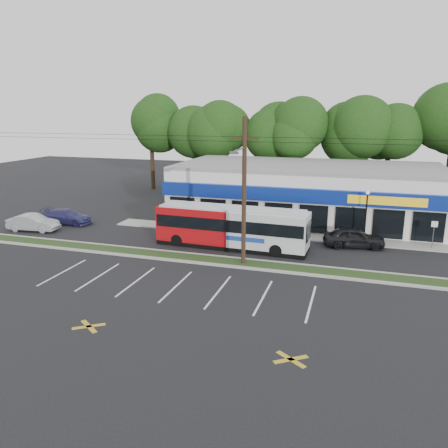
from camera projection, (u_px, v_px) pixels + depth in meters
name	position (u px, v px, depth m)	size (l,w,h in m)	color
ground	(198.00, 265.00, 30.22)	(120.00, 120.00, 0.00)	black
grass_strip	(203.00, 259.00, 31.13)	(40.00, 1.60, 0.12)	#1F3415
curb_south	(198.00, 263.00, 30.34)	(40.00, 0.25, 0.14)	#9E9E93
curb_north	(207.00, 255.00, 31.92)	(40.00, 0.25, 0.14)	#9E9E93
sidewalk	(290.00, 235.00, 37.10)	(32.00, 2.20, 0.10)	#9E9E93
strip_mall	(307.00, 192.00, 42.70)	(25.00, 12.55, 5.30)	silver
utility_pole	(241.00, 187.00, 28.91)	(50.00, 2.77, 10.00)	black
lamp_post	(366.00, 211.00, 34.55)	(0.30, 0.30, 4.25)	black
sign_post	(434.00, 230.00, 33.19)	(0.45, 0.10, 2.23)	#59595E
tree_line	(307.00, 128.00, 51.00)	(46.76, 6.76, 11.83)	black
metrobus	(232.00, 226.00, 33.64)	(11.94, 2.99, 3.19)	#A60C11
car_dark	(354.00, 237.00, 33.91)	(1.87, 4.66, 1.59)	black
car_silver	(33.00, 223.00, 38.58)	(1.56, 4.49, 1.48)	#A1A2A8
car_blue	(67.00, 216.00, 41.01)	(1.94, 4.78, 1.39)	navy
pedestrian_a	(247.00, 233.00, 34.99)	(0.61, 0.40, 1.68)	beige
pedestrian_b	(265.00, 235.00, 34.60)	(0.77, 0.60, 1.58)	beige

